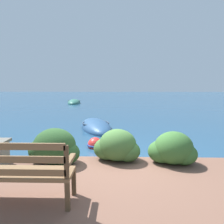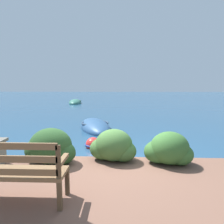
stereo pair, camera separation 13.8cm
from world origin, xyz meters
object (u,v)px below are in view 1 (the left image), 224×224
object	(u,v)px
mooring_buoy	(95,145)
rowboat_mid	(74,103)
rowboat_nearest	(96,127)
park_bench	(19,171)

from	to	relation	value
mooring_buoy	rowboat_mid	bearing A→B (deg)	103.86
rowboat_mid	rowboat_nearest	bearing A→B (deg)	-169.96
park_bench	rowboat_mid	world-z (taller)	park_bench
park_bench	rowboat_nearest	distance (m)	6.16
rowboat_mid	mooring_buoy	distance (m)	14.20
park_bench	rowboat_mid	xyz separation A→B (m)	(-2.70, 17.22, -0.65)
rowboat_nearest	rowboat_mid	world-z (taller)	rowboat_nearest
rowboat_nearest	rowboat_mid	xyz separation A→B (m)	(-3.15, 11.11, -0.00)
park_bench	mooring_buoy	distance (m)	3.56
park_bench	rowboat_nearest	size ratio (longest dim) A/B	0.48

